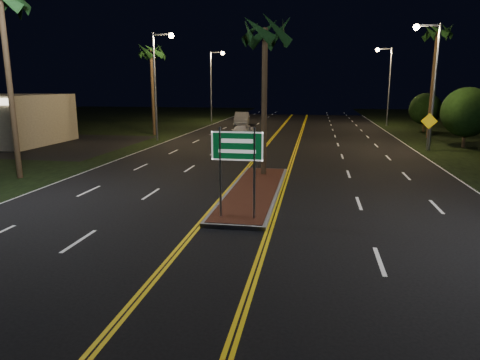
% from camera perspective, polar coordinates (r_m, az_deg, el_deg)
% --- Properties ---
extents(ground, '(120.00, 120.00, 0.00)m').
position_cam_1_polar(ground, '(12.72, -2.66, -9.36)').
color(ground, black).
rests_on(ground, ground).
extents(median_island, '(2.25, 10.25, 0.17)m').
position_cam_1_polar(median_island, '(19.26, 1.88, -1.47)').
color(median_island, gray).
rests_on(median_island, ground).
extents(highway_sign, '(1.80, 0.08, 3.20)m').
position_cam_1_polar(highway_sign, '(14.73, -0.38, 3.40)').
color(highway_sign, gray).
rests_on(highway_sign, ground).
extents(streetlight_left_mid, '(1.91, 0.44, 9.00)m').
position_cam_1_polar(streetlight_left_mid, '(37.90, -10.76, 13.70)').
color(streetlight_left_mid, gray).
rests_on(streetlight_left_mid, ground).
extents(streetlight_left_far, '(1.91, 0.44, 9.00)m').
position_cam_1_polar(streetlight_left_far, '(57.07, -3.53, 13.42)').
color(streetlight_left_far, gray).
rests_on(streetlight_left_far, ground).
extents(streetlight_right_mid, '(1.91, 0.44, 9.00)m').
position_cam_1_polar(streetlight_right_mid, '(34.46, 24.04, 13.00)').
color(streetlight_right_mid, gray).
rests_on(streetlight_right_mid, ground).
extents(streetlight_right_far, '(1.91, 0.44, 9.00)m').
position_cam_1_polar(streetlight_right_far, '(54.11, 18.96, 12.84)').
color(streetlight_right_far, gray).
rests_on(streetlight_right_far, ground).
extents(palm_median, '(2.40, 2.40, 8.30)m').
position_cam_1_polar(palm_median, '(22.31, 3.36, 19.03)').
color(palm_median, '#382819').
rests_on(palm_median, ground).
extents(palm_left_near, '(2.40, 2.40, 9.80)m').
position_cam_1_polar(palm_left_near, '(24.99, -29.36, 20.08)').
color(palm_left_near, '#382819').
rests_on(palm_left_near, ground).
extents(palm_left_far, '(2.40, 2.40, 8.80)m').
position_cam_1_polar(palm_left_far, '(42.52, -11.79, 16.32)').
color(palm_left_far, '#382819').
rests_on(palm_left_far, ground).
extents(palm_right_far, '(2.40, 2.40, 10.30)m').
position_cam_1_polar(palm_right_far, '(42.97, 24.82, 17.31)').
color(palm_right_far, '#382819').
rests_on(palm_right_far, ground).
extents(shrub_mid, '(3.78, 3.78, 4.62)m').
position_cam_1_polar(shrub_mid, '(37.34, 28.00, 7.99)').
color(shrub_mid, '#382819').
rests_on(shrub_mid, ground).
extents(shrub_far, '(3.24, 3.24, 3.96)m').
position_cam_1_polar(shrub_far, '(48.87, 23.48, 8.69)').
color(shrub_far, '#382819').
rests_on(shrub_far, ground).
extents(car_near, '(2.56, 4.90, 1.56)m').
position_cam_1_polar(car_near, '(38.47, 0.21, 6.62)').
color(car_near, silver).
rests_on(car_near, ground).
extents(car_far, '(2.92, 5.66, 1.81)m').
position_cam_1_polar(car_far, '(52.07, 0.25, 8.30)').
color(car_far, '#B5B8C0').
rests_on(car_far, ground).
extents(warning_sign, '(1.15, 0.18, 2.75)m').
position_cam_1_polar(warning_sign, '(34.42, 23.86, 6.58)').
color(warning_sign, gray).
rests_on(warning_sign, ground).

